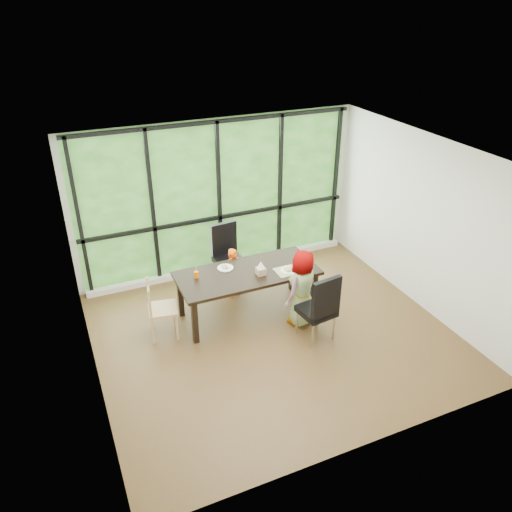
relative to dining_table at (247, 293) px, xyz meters
name	(u,v)px	position (x,y,z in m)	size (l,w,h in m)	color
ground	(273,334)	(0.13, -0.66, -0.38)	(5.00, 5.00, 0.00)	black
back_wall	(218,197)	(0.13, 1.59, 0.98)	(5.00, 5.00, 0.00)	silver
foliage_backdrop	(219,198)	(0.13, 1.57, 0.98)	(4.80, 0.02, 2.65)	#204F16
window_mullions	(219,198)	(0.13, 1.53, 0.98)	(4.80, 0.06, 2.65)	black
window_sill	(223,266)	(0.13, 1.49, -0.33)	(4.80, 0.12, 0.10)	silver
dining_table	(247,293)	(0.00, 0.00, 0.00)	(2.13, 0.94, 0.75)	black
chair_window_leather	(229,257)	(0.06, 0.92, 0.17)	(0.46, 0.46, 1.08)	black
chair_interior_leather	(317,306)	(0.67, -0.95, 0.17)	(0.46, 0.46, 1.08)	black
chair_end_beech	(163,309)	(-1.33, -0.02, 0.08)	(0.42, 0.40, 0.90)	tan
child_toddler	(234,273)	(0.00, 0.56, 0.06)	(0.31, 0.21, 0.86)	#FF5409
child_older	(300,288)	(0.63, -0.52, 0.23)	(0.59, 0.38, 1.21)	slate
placemat	(289,270)	(0.60, -0.22, 0.38)	(0.42, 0.31, 0.01)	tan
plate_far	(225,268)	(-0.27, 0.23, 0.38)	(0.25, 0.25, 0.02)	white
plate_near	(289,270)	(0.59, -0.23, 0.38)	(0.27, 0.27, 0.02)	white
orange_cup	(196,275)	(-0.75, 0.14, 0.43)	(0.07, 0.07, 0.10)	#FF7000
green_cup	(305,265)	(0.84, -0.27, 0.44)	(0.08, 0.08, 0.13)	#57CA37
white_mug	(305,256)	(1.00, 0.03, 0.42)	(0.09, 0.09, 0.09)	white
tissue_box	(261,271)	(0.16, -0.15, 0.43)	(0.13, 0.13, 0.11)	tan
crepe_rolls_far	(225,266)	(-0.27, 0.23, 0.41)	(0.10, 0.12, 0.04)	tan
crepe_rolls_near	(289,269)	(0.59, -0.23, 0.41)	(0.15, 0.12, 0.04)	tan
straw_white	(196,269)	(-0.75, 0.14, 0.52)	(0.01, 0.01, 0.20)	white
straw_pink	(305,259)	(0.84, -0.27, 0.55)	(0.01, 0.01, 0.20)	pink
tissue	(261,265)	(0.16, -0.15, 0.54)	(0.12, 0.12, 0.11)	white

